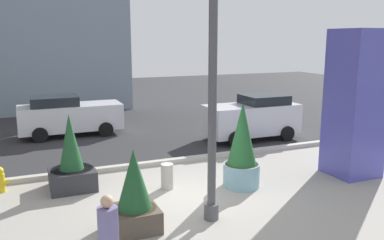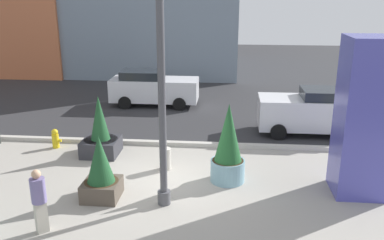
# 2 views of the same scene
# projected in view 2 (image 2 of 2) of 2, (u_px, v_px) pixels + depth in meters

# --- Properties ---
(ground_plane) EXTENTS (60.00, 60.00, 0.00)m
(ground_plane) POSITION_uv_depth(u_px,v_px,m) (181.00, 138.00, 16.84)
(ground_plane) COLOR #2D2D30
(plaza_pavement) EXTENTS (18.00, 10.00, 0.02)m
(plaza_pavement) POSITION_uv_depth(u_px,v_px,m) (154.00, 214.00, 11.14)
(plaza_pavement) COLOR #9E998E
(plaza_pavement) RESTS_ON ground_plane
(curb_strip) EXTENTS (18.00, 0.24, 0.16)m
(curb_strip) POSITION_uv_depth(u_px,v_px,m) (178.00, 144.00, 15.98)
(curb_strip) COLOR #B7B2A8
(curb_strip) RESTS_ON ground_plane
(lamp_post) EXTENTS (0.44, 0.44, 5.95)m
(lamp_post) POSITION_uv_depth(u_px,v_px,m) (162.00, 105.00, 10.80)
(lamp_post) COLOR #4C4C51
(lamp_post) RESTS_ON ground_plane
(art_pillar_blue) EXTENTS (1.39, 1.39, 4.59)m
(art_pillar_blue) POSITION_uv_depth(u_px,v_px,m) (364.00, 118.00, 11.68)
(art_pillar_blue) COLOR #4C4CAD
(art_pillar_blue) RESTS_ON ground_plane
(potted_plant_mid_plaza) EXTENTS (1.07, 1.07, 2.52)m
(potted_plant_mid_plaza) POSITION_uv_depth(u_px,v_px,m) (228.00, 148.00, 12.73)
(potted_plant_mid_plaza) COLOR #7AA8B7
(potted_plant_mid_plaza) RESTS_ON ground_plane
(potted_plant_near_left) EXTENTS (1.28, 1.28, 2.21)m
(potted_plant_near_left) POSITION_uv_depth(u_px,v_px,m) (100.00, 134.00, 14.92)
(potted_plant_near_left) COLOR #2D2D33
(potted_plant_near_left) RESTS_ON ground_plane
(potted_plant_by_pillar) EXTENTS (1.03, 1.03, 1.91)m
(potted_plant_by_pillar) POSITION_uv_depth(u_px,v_px,m) (101.00, 171.00, 11.75)
(potted_plant_by_pillar) COLOR #4C4238
(potted_plant_by_pillar) RESTS_ON ground_plane
(fire_hydrant) EXTENTS (0.36, 0.26, 0.75)m
(fire_hydrant) POSITION_uv_depth(u_px,v_px,m) (55.00, 139.00, 15.67)
(fire_hydrant) COLOR gold
(fire_hydrant) RESTS_ON ground_plane
(concrete_bollard) EXTENTS (0.36, 0.36, 0.75)m
(concrete_bollard) POSITION_uv_depth(u_px,v_px,m) (166.00, 159.00, 13.79)
(concrete_bollard) COLOR #B2ADA3
(concrete_bollard) RESTS_ON ground_plane
(car_intersection) EXTENTS (4.45, 1.93, 1.81)m
(car_intersection) POSITION_uv_depth(u_px,v_px,m) (153.00, 88.00, 21.34)
(car_intersection) COLOR silver
(car_intersection) RESTS_ON ground_plane
(car_passing_lane) EXTENTS (4.04, 1.96, 1.91)m
(car_passing_lane) POSITION_uv_depth(u_px,v_px,m) (310.00, 111.00, 17.09)
(car_passing_lane) COLOR silver
(car_passing_lane) RESTS_ON ground_plane
(pedestrian_on_sidewalk) EXTENTS (0.51, 0.51, 1.68)m
(pedestrian_on_sidewalk) POSITION_uv_depth(u_px,v_px,m) (39.00, 198.00, 10.04)
(pedestrian_on_sidewalk) COLOR #B2AD9E
(pedestrian_on_sidewalk) RESTS_ON ground_plane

